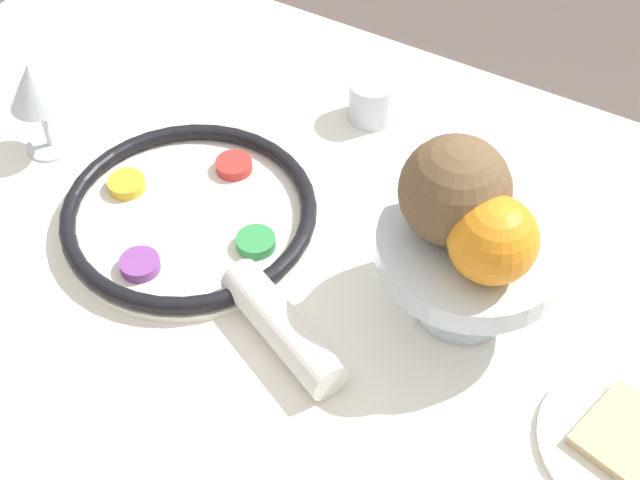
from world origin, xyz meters
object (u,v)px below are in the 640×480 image
orange_fruit (493,240)px  bread_plate (631,443)px  fruit_stand (471,254)px  seder_plate (189,213)px  wine_glass (34,88)px  napkin_roll (283,327)px  coconut (455,191)px  cup_near (372,100)px

orange_fruit → bread_plate: orange_fruit is taller
bread_plate → fruit_stand: bearing=160.7°
seder_plate → fruit_stand: bearing=7.8°
seder_plate → wine_glass: wine_glass is taller
wine_glass → napkin_roll: (0.44, -0.11, -0.07)m
fruit_stand → coconut: 0.09m
seder_plate → wine_glass: bearing=175.5°
bread_plate → cup_near: (-0.47, 0.32, 0.02)m
bread_plate → coconut: bearing=162.9°
coconut → bread_plate: (0.25, -0.08, -0.17)m
coconut → napkin_roll: bearing=-130.9°
wine_glass → cup_near: wine_glass is taller
wine_glass → orange_fruit: orange_fruit is taller
wine_glass → orange_fruit: (0.62, -0.00, 0.06)m
wine_glass → coconut: 0.57m
fruit_stand → cup_near: (-0.25, 0.24, -0.06)m
orange_fruit → coconut: (-0.06, 0.03, 0.01)m
fruit_stand → coconut: bearing=-179.1°
cup_near → seder_plate: bearing=-108.6°
fruit_stand → bread_plate: bearing=-19.3°
seder_plate → fruit_stand: 0.36m
napkin_roll → cup_near: bearing=104.0°
napkin_roll → cup_near: size_ratio=2.76×
seder_plate → orange_fruit: bearing=2.3°
coconut → bread_plate: size_ratio=0.62×
wine_glass → fruit_stand: size_ratio=0.66×
seder_plate → napkin_roll: napkin_roll is taller
cup_near → wine_glass: bearing=-141.5°
fruit_stand → coconut: size_ratio=1.77×
wine_glass → cup_near: 0.44m
fruit_stand → napkin_roll: (-0.15, -0.14, -0.07)m
wine_glass → orange_fruit: size_ratio=1.49×
bread_plate → napkin_roll: 0.38m
seder_plate → orange_fruit: orange_fruit is taller
bread_plate → napkin_roll: bearing=-170.1°
wine_glass → seder_plate: bearing=-4.5°
wine_glass → bread_plate: size_ratio=0.72×
fruit_stand → cup_near: fruit_stand is taller
napkin_roll → wine_glass: bearing=165.5°
seder_plate → bread_plate: (0.57, -0.03, -0.01)m
napkin_roll → orange_fruit: bearing=31.5°
fruit_stand → orange_fruit: orange_fruit is taller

